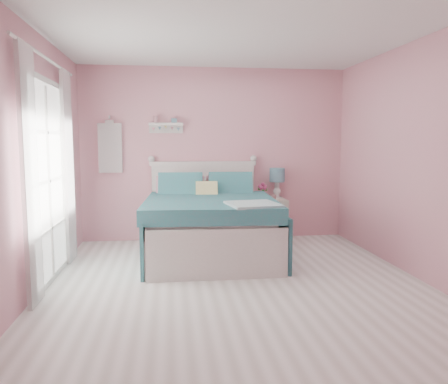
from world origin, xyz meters
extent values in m
plane|color=beige|center=(0.00, 0.00, 0.00)|extent=(4.50, 4.50, 0.00)
plane|color=pink|center=(0.00, 2.25, 1.30)|extent=(4.00, 0.00, 4.00)
plane|color=pink|center=(0.00, -2.25, 1.30)|extent=(4.00, 0.00, 4.00)
plane|color=pink|center=(-2.00, 0.00, 1.30)|extent=(0.00, 4.50, 4.50)
plane|color=pink|center=(2.00, 0.00, 1.30)|extent=(0.00, 4.50, 4.50)
plane|color=white|center=(0.00, 0.00, 2.60)|extent=(4.50, 4.50, 0.00)
cube|color=silver|center=(-0.18, 1.19, 0.22)|extent=(1.61, 2.07, 0.43)
cube|color=silver|center=(-0.18, 1.19, 0.51)|extent=(1.55, 2.00, 0.16)
cube|color=silver|center=(-0.18, 2.19, 0.57)|extent=(1.54, 0.07, 1.14)
cube|color=silver|center=(-0.18, 2.19, 1.17)|extent=(1.60, 0.09, 0.06)
cube|color=silver|center=(-0.18, 0.19, 0.28)|extent=(1.54, 0.06, 0.56)
cube|color=teal|center=(-0.18, 1.04, 0.68)|extent=(1.72, 1.81, 0.18)
cube|color=pink|center=(-0.54, 1.87, 0.79)|extent=(0.69, 0.31, 0.43)
cube|color=pink|center=(0.17, 1.87, 0.79)|extent=(0.69, 0.31, 0.43)
cube|color=#CCBC59|center=(-0.18, 1.59, 0.79)|extent=(0.31, 0.23, 0.31)
cube|color=beige|center=(0.83, 2.02, 0.31)|extent=(0.44, 0.41, 0.63)
cube|color=silver|center=(0.83, 1.83, 0.50)|extent=(0.38, 0.02, 0.16)
sphere|color=white|center=(0.83, 1.80, 0.50)|extent=(0.03, 0.03, 0.03)
cylinder|color=white|center=(0.95, 2.13, 0.64)|extent=(0.15, 0.15, 0.02)
cylinder|color=white|center=(0.95, 2.13, 0.77)|extent=(0.07, 0.07, 0.25)
cylinder|color=#5F8D9F|center=(0.95, 2.13, 0.99)|extent=(0.23, 0.23, 0.21)
imported|color=silver|center=(0.71, 2.04, 0.70)|extent=(0.15, 0.15, 0.15)
imported|color=tan|center=(0.81, 1.86, 0.67)|extent=(0.14, 0.14, 0.09)
sphere|color=#C04178|center=(0.71, 2.04, 0.85)|extent=(0.06, 0.06, 0.06)
sphere|color=#C04178|center=(0.75, 2.06, 0.81)|extent=(0.06, 0.06, 0.06)
sphere|color=#C04178|center=(0.67, 2.05, 0.82)|extent=(0.06, 0.06, 0.06)
sphere|color=#C04178|center=(0.73, 2.01, 0.79)|extent=(0.06, 0.06, 0.06)
sphere|color=#C04178|center=(0.68, 2.02, 0.80)|extent=(0.06, 0.06, 0.06)
cube|color=silver|center=(-0.73, 2.17, 1.75)|extent=(0.50, 0.14, 0.04)
cube|color=silver|center=(-0.73, 2.23, 1.68)|extent=(0.50, 0.03, 0.12)
cylinder|color=#D18C99|center=(-0.88, 2.17, 1.82)|extent=(0.06, 0.06, 0.10)
cube|color=#5F8D9F|center=(-0.61, 2.17, 1.80)|extent=(0.08, 0.06, 0.07)
cube|color=white|center=(-1.55, 2.18, 1.40)|extent=(0.34, 0.03, 0.72)
cube|color=silver|center=(-1.97, 0.40, 2.13)|extent=(0.04, 1.32, 0.06)
cube|color=silver|center=(-1.97, 0.40, 0.03)|extent=(0.04, 1.32, 0.06)
cube|color=silver|center=(-1.97, -0.23, 1.05)|extent=(0.04, 0.06, 2.10)
cube|color=silver|center=(-1.97, 1.03, 1.05)|extent=(0.04, 0.06, 2.10)
cube|color=white|center=(-1.97, 0.40, 1.08)|extent=(0.02, 1.20, 2.04)
cube|color=white|center=(-1.92, -0.34, 1.18)|extent=(0.04, 0.40, 2.32)
cube|color=white|center=(-1.92, 1.14, 1.18)|extent=(0.04, 0.40, 2.32)
camera|label=1|loc=(-0.69, -4.39, 1.50)|focal=35.00mm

